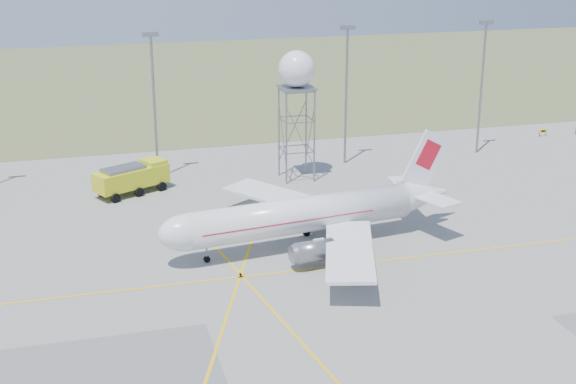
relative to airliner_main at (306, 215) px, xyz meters
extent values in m
cube|color=#4F5C32|center=(-2.96, 103.77, -3.66)|extent=(400.00, 120.00, 0.03)
cylinder|color=slate|center=(-12.96, 29.77, 6.32)|extent=(0.36, 0.36, 20.00)
cube|color=slate|center=(-12.96, 29.77, 16.52)|extent=(2.20, 0.50, 0.60)
cylinder|color=slate|center=(15.04, 29.77, 6.32)|extent=(0.36, 0.36, 20.00)
cube|color=slate|center=(15.04, 29.77, 16.52)|extent=(2.20, 0.50, 0.60)
cylinder|color=slate|center=(37.04, 29.77, 6.32)|extent=(0.36, 0.36, 20.00)
cube|color=slate|center=(37.04, 29.77, 16.52)|extent=(2.20, 0.50, 0.60)
cylinder|color=black|center=(52.04, 35.77, -3.28)|extent=(0.10, 0.10, 0.80)
cylinder|color=black|center=(53.24, 35.77, -3.28)|extent=(0.10, 0.10, 0.80)
cube|color=yellow|center=(52.64, 35.77, -2.73)|extent=(1.60, 0.15, 0.50)
cube|color=black|center=(52.64, 35.69, -2.73)|extent=(0.80, 0.03, 0.30)
cylinder|color=black|center=(59.04, 35.77, -3.28)|extent=(0.10, 0.10, 0.80)
cylinder|color=silver|center=(-0.60, -0.08, 0.10)|extent=(26.15, 7.38, 3.98)
ellipsoid|color=silver|center=(-13.41, -1.80, 0.10)|extent=(6.84, 4.79, 3.98)
cube|color=black|center=(-14.59, -1.96, 0.70)|extent=(1.78, 2.37, 0.97)
cone|color=silver|center=(15.17, 2.03, 0.40)|extent=(6.44, 4.74, 3.98)
cube|color=silver|center=(15.17, 2.03, 4.58)|extent=(6.35, 1.14, 7.48)
cube|color=red|center=(15.37, 2.06, 5.27)|extent=(3.44, 0.79, 3.84)
cube|color=silver|center=(14.25, 5.12, 0.90)|extent=(3.88, 5.84, 0.18)
cube|color=silver|center=(15.10, -1.19, 0.90)|extent=(3.88, 5.84, 0.18)
cube|color=silver|center=(-0.31, 8.99, -0.89)|extent=(12.79, 15.89, 0.36)
cube|color=silver|center=(2.07, -8.75, -0.89)|extent=(9.54, 16.60, 0.36)
cylinder|color=slate|center=(-2.35, 5.50, -1.79)|extent=(4.44, 2.82, 2.29)
cylinder|color=slate|center=(-0.82, -5.93, -1.79)|extent=(4.44, 2.82, 2.29)
cube|color=red|center=(-2.57, -0.34, 0.20)|extent=(20.24, 6.63, 0.12)
cylinder|color=black|center=(-11.44, -1.53, -3.23)|extent=(0.78, 0.78, 0.89)
cube|color=black|center=(1.37, 0.18, -3.23)|extent=(1.78, 6.05, 0.89)
cylinder|color=slate|center=(1.37, 0.18, -2.78)|extent=(0.27, 0.27, 1.79)
cylinder|color=slate|center=(3.89, 22.31, 2.82)|extent=(0.24, 0.24, 13.00)
cylinder|color=slate|center=(7.89, 22.31, 2.82)|extent=(0.24, 0.24, 13.00)
cylinder|color=slate|center=(7.89, 26.31, 2.82)|extent=(0.24, 0.24, 13.00)
cylinder|color=slate|center=(3.89, 26.31, 2.82)|extent=(0.24, 0.24, 13.00)
cube|color=slate|center=(5.89, 24.31, 9.32)|extent=(4.60, 4.60, 0.25)
sphere|color=silver|center=(5.89, 24.31, 11.92)|extent=(5.00, 5.00, 5.00)
cube|color=#C4C917|center=(-17.12, 23.77, -1.44)|extent=(10.49, 7.57, 2.46)
cube|color=#C4C917|center=(-13.93, 25.40, -0.43)|extent=(3.82, 4.01, 1.57)
cube|color=black|center=(-13.24, 25.76, -0.32)|extent=(1.42, 2.64, 1.12)
cube|color=slate|center=(-18.11, 23.26, 0.01)|extent=(6.20, 4.94, 0.45)
camera|label=1|loc=(-23.97, -79.72, 30.84)|focal=50.00mm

